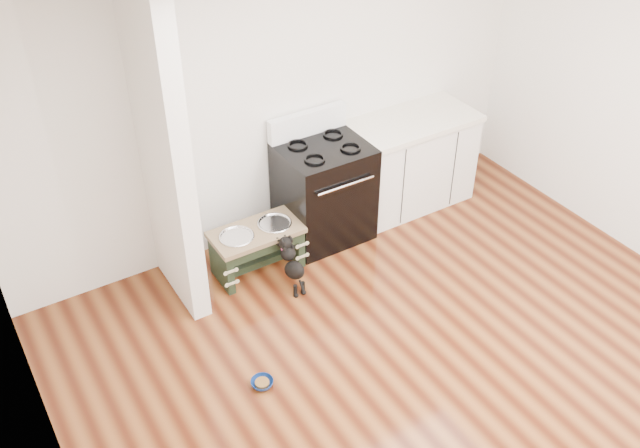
{
  "coord_description": "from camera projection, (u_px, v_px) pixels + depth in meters",
  "views": [
    {
      "loc": [
        -2.57,
        -2.36,
        4.0
      ],
      "look_at": [
        -0.11,
        1.64,
        0.56
      ],
      "focal_mm": 40.0,
      "sensor_mm": 36.0,
      "label": 1
    }
  ],
  "objects": [
    {
      "name": "ground",
      "position": [
        453.0,
        398.0,
        5.07
      ],
      "size": [
        5.0,
        5.0,
        0.0
      ],
      "primitive_type": "plane",
      "color": "#40180B",
      "rests_on": "ground"
    },
    {
      "name": "room_shell",
      "position": [
        484.0,
        213.0,
        4.12
      ],
      "size": [
        5.0,
        5.0,
        5.0
      ],
      "color": "silver",
      "rests_on": "ground"
    },
    {
      "name": "partition_wall",
      "position": [
        163.0,
        151.0,
        5.22
      ],
      "size": [
        0.15,
        0.8,
        2.7
      ],
      "primitive_type": "cube",
      "color": "silver",
      "rests_on": "ground"
    },
    {
      "name": "oven_range",
      "position": [
        324.0,
        190.0,
        6.38
      ],
      "size": [
        0.76,
        0.69,
        1.14
      ],
      "color": "black",
      "rests_on": "ground"
    },
    {
      "name": "cabinet_run",
      "position": [
        409.0,
        162.0,
        6.82
      ],
      "size": [
        1.24,
        0.64,
        0.91
      ],
      "color": "silver",
      "rests_on": "ground"
    },
    {
      "name": "dog_feeder",
      "position": [
        257.0,
        242.0,
        6.05
      ],
      "size": [
        0.77,
        0.41,
        0.44
      ],
      "color": "black",
      "rests_on": "ground"
    },
    {
      "name": "puppy",
      "position": [
        292.0,
        263.0,
        5.89
      ],
      "size": [
        0.14,
        0.4,
        0.47
      ],
      "color": "black",
      "rests_on": "ground"
    },
    {
      "name": "floor_bowl",
      "position": [
        262.0,
        383.0,
        5.15
      ],
      "size": [
        0.22,
        0.22,
        0.05
      ],
      "rotation": [
        0.0,
        0.0,
        0.41
      ],
      "color": "navy",
      "rests_on": "ground"
    }
  ]
}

